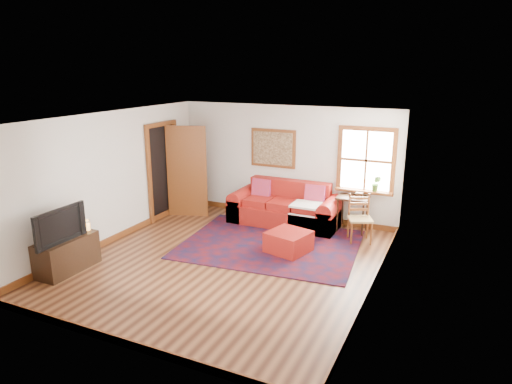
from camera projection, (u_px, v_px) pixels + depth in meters
The scene contains 13 objects.
ground at pixel (228, 262), 7.97m from camera, with size 5.50×5.50×0.00m, color #412011.
room_envelope at pixel (226, 169), 7.54m from camera, with size 5.04×5.54×2.52m.
window at pixel (367, 167), 9.26m from camera, with size 1.18×0.20×1.38m.
doorway at pixel (178, 170), 10.14m from camera, with size 0.89×1.08×2.14m.
framed_artwork at pixel (273, 148), 10.05m from camera, with size 1.05×0.07×0.85m.
persian_rug at pixel (271, 244), 8.73m from camera, with size 3.25×2.60×0.02m, color #500B11.
red_leather_sofa at pixel (285, 210), 9.82m from camera, with size 2.33×0.96×0.91m.
red_ottoman at pixel (289, 242), 8.34m from camera, with size 0.68×0.68×0.39m, color maroon.
side_table at pixel (353, 203), 9.26m from camera, with size 0.62×0.47×0.75m.
ladder_back_chair at pixel (360, 216), 8.80m from camera, with size 0.56×0.55×0.92m.
media_cabinet at pixel (67, 254), 7.56m from camera, with size 0.47×1.04×0.57m, color #321D10.
television at pixel (56, 225), 7.26m from camera, with size 1.00×0.13×0.57m, color black.
candle_hurricane at pixel (87, 226), 7.83m from camera, with size 0.12×0.12×0.18m.
Camera 1 is at (3.56, -6.46, 3.30)m, focal length 32.00 mm.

